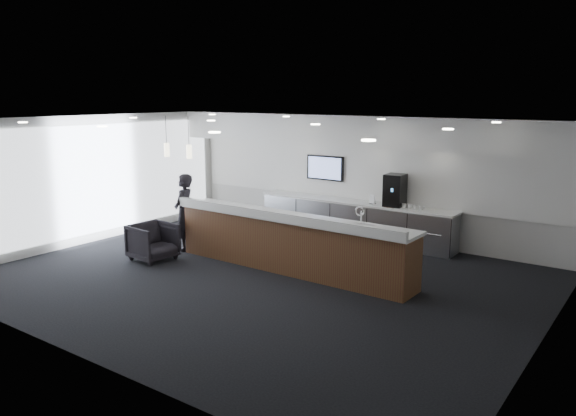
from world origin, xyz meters
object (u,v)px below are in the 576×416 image
Objects in this scene: service_counter at (290,242)px; coffee_machine at (395,190)px; lounge_guest at (184,212)px; armchair at (153,242)px.

coffee_machine is at bearing 74.03° from service_counter.
coffee_machine reaches higher than service_counter.
lounge_guest is at bearing -143.75° from coffee_machine.
lounge_guest is (-2.81, -0.15, 0.29)m from service_counter.
armchair is (-3.68, -4.00, -0.92)m from coffee_machine.
armchair is at bearing -157.27° from service_counter.
lounge_guest is (-3.70, -3.05, -0.45)m from coffee_machine.
service_counter reaches higher than armchair.
service_counter is at bearing -63.83° from armchair.
service_counter is 7.29× the size of coffee_machine.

